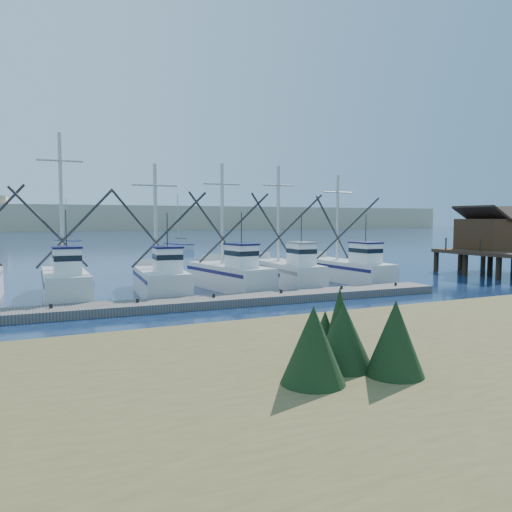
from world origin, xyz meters
The scene contains 7 objects.
ground centered at (0.00, 0.00, 0.00)m, with size 500.00×500.00×0.00m, color #0C1D38.
shore_bank centered at (-8.00, -10.00, 0.80)m, with size 40.00×10.00×1.60m, color #4C422D.
floating_dock centered at (-7.29, 6.74, 0.21)m, with size 32.05×2.14×0.43m, color slate.
dune_ridge centered at (0.00, 210.00, 5.00)m, with size 360.00×60.00×10.00m, color tan.
trawler_fleet centered at (-7.99, 11.78, 0.99)m, with size 31.81×8.94×9.55m.
sailboat_near centered at (6.19, 52.96, 0.50)m, with size 3.09×5.95×8.10m.
sailboat_far centered at (-7.72, 72.53, 0.50)m, with size 4.01×6.27×8.10m.
Camera 1 is at (-14.30, -18.04, 4.59)m, focal length 35.00 mm.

